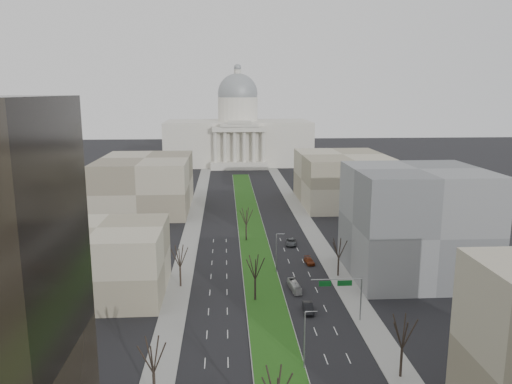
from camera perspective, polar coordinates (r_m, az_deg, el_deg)
name	(u,v)px	position (r m, az deg, el deg)	size (l,w,h in m)	color
ground	(253,241)	(137.77, -0.29, -5.57)	(600.00, 600.00, 0.00)	black
median	(254,241)	(136.78, -0.26, -5.65)	(8.00, 222.03, 0.20)	#999993
sidewalk_left	(182,274)	(114.30, -8.45, -9.30)	(5.00, 330.00, 0.15)	gray
sidewalk_right	(336,271)	(116.61, 9.16, -8.90)	(5.00, 330.00, 0.15)	gray
capitol	(238,135)	(282.23, -2.07, 6.57)	(80.00, 46.00, 55.00)	beige
building_beige_left	(99,261)	(105.22, -17.53, -7.57)	(26.00, 22.00, 14.00)	gray
building_grey_right	(415,223)	(115.11, 17.74, -3.36)	(28.00, 26.00, 24.00)	slate
building_far_left	(146,184)	(176.49, -12.48, 0.96)	(30.00, 40.00, 18.00)	gray
building_far_right	(342,179)	(184.27, 9.82, 1.50)	(30.00, 40.00, 18.00)	gray
tree_left_mid	(153,355)	(68.89, -11.72, -17.75)	(5.40, 5.40, 9.72)	black
tree_left_far	(180,256)	(105.44, -8.71, -7.21)	(5.28, 5.28, 9.50)	black
tree_right_mid	(403,331)	(75.84, 16.46, -15.00)	(5.52, 5.52, 9.94)	black
tree_right_far	(339,248)	(111.69, 9.46, -6.33)	(5.04, 5.04, 9.07)	black
tree_median_b	(255,267)	(97.56, -0.10, -8.53)	(5.40, 5.40, 9.72)	black
tree_median_c	(246,216)	(135.79, -1.13, -2.76)	(5.40, 5.40, 9.72)	black
streetlamp_median_b	(305,339)	(76.26, 5.61, -16.37)	(1.90, 0.20, 9.16)	gray
streetlamp_median_c	(277,252)	(112.86, 2.37, -6.91)	(1.90, 0.20, 9.16)	gray
mast_arm_signs	(346,289)	(90.92, 10.27, -10.86)	(9.12, 0.24, 8.09)	gray
car_black	(308,308)	(95.62, 6.00, -13.02)	(1.74, 4.98, 1.64)	black
car_red	(309,261)	(120.48, 6.11, -7.84)	(1.88, 4.62, 1.34)	#63240D
car_grey_far	(291,242)	(134.06, 4.03, -5.73)	(2.63, 5.69, 1.58)	#4A4E52
box_van	(294,286)	(104.76, 4.42, -10.69)	(1.53, 6.53, 1.82)	#BBBBBB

